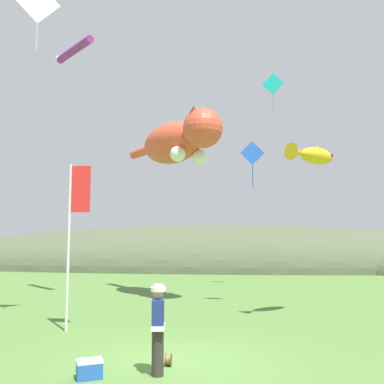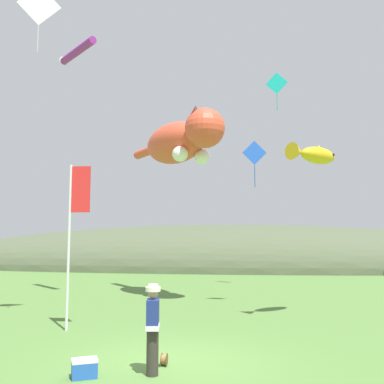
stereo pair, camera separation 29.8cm
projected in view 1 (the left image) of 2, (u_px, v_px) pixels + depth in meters
name	position (u px, v px, depth m)	size (l,w,h in m)	color
ground_plane	(174.00, 364.00, 9.24)	(120.00, 120.00, 0.00)	#517A38
distant_hill_ridge	(245.00, 269.00, 36.97)	(57.67, 15.09, 7.63)	#4C563D
festival_attendant	(158.00, 326.00, 8.52)	(0.32, 0.45, 1.77)	#332D28
kite_spool	(168.00, 360.00, 9.08)	(0.13, 0.27, 0.27)	olive
picnic_cooler	(89.00, 369.00, 8.27)	(0.58, 0.51, 0.36)	blue
festival_banner_pole	(74.00, 221.00, 12.74)	(0.66, 0.08, 4.91)	silver
kite_giant_cat	(178.00, 141.00, 19.18)	(5.08, 5.90, 2.19)	#E04C33
kite_fish_windsock	(312.00, 155.00, 14.49)	(1.99, 1.90, 0.66)	gold
kite_tube_streamer	(74.00, 50.00, 19.99)	(2.54, 2.37, 0.44)	#8C268C
kite_diamond_white	(38.00, 4.00, 13.90)	(1.29, 0.54, 2.29)	white
kite_diamond_teal	(273.00, 84.00, 22.86)	(1.16, 0.29, 2.08)	#19BFBF
kite_diamond_blue	(252.00, 154.00, 17.24)	(0.98, 0.15, 1.89)	blue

